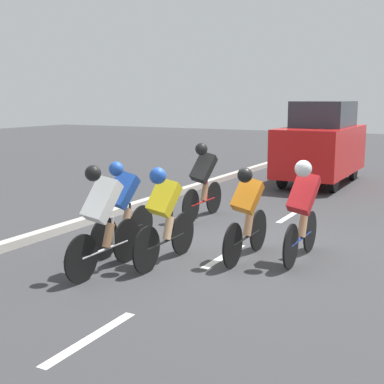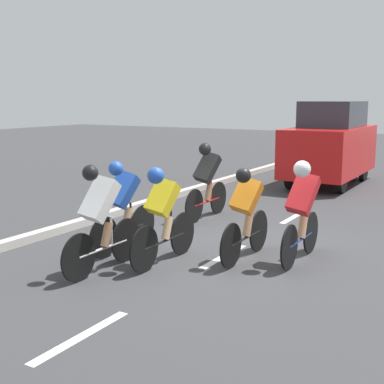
{
  "view_description": "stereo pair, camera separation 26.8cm",
  "coord_description": "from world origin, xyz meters",
  "views": [
    {
      "loc": [
        -3.27,
        7.68,
        2.38
      ],
      "look_at": [
        0.56,
        0.53,
        0.95
      ],
      "focal_mm": 50.0,
      "sensor_mm": 36.0,
      "label": 1
    },
    {
      "loc": [
        -3.51,
        7.55,
        2.38
      ],
      "look_at": [
        0.56,
        0.53,
        0.95
      ],
      "focal_mm": 50.0,
      "sensor_mm": 36.0,
      "label": 2
    }
  ],
  "objects": [
    {
      "name": "cyclist_white",
      "position": [
        1.11,
        2.05,
        0.8
      ],
      "size": [
        0.4,
        1.67,
        1.53
      ],
      "color": "black",
      "rests_on": "ground"
    },
    {
      "name": "ground_plane",
      "position": [
        0.0,
        0.0,
        0.0
      ],
      "size": [
        60.0,
        60.0,
        0.0
      ],
      "primitive_type": "plane",
      "color": "#38383A"
    },
    {
      "name": "lane_stripe_near",
      "position": [
        0.0,
        3.73,
        0.0
      ],
      "size": [
        0.12,
        1.4,
        0.01
      ],
      "primitive_type": "cube",
      "color": "white",
      "rests_on": "ground"
    },
    {
      "name": "cyclist_orange",
      "position": [
        -0.37,
        0.56,
        0.75
      ],
      "size": [
        0.41,
        1.65,
        1.42
      ],
      "color": "black",
      "rests_on": "ground"
    },
    {
      "name": "curb",
      "position": [
        3.2,
        0.53,
        0.07
      ],
      "size": [
        0.2,
        27.19,
        0.14
      ],
      "primitive_type": "cube",
      "color": "#B7B2A8",
      "rests_on": "ground"
    },
    {
      "name": "support_car",
      "position": [
        0.56,
        -7.11,
        1.13
      ],
      "size": [
        1.7,
        3.86,
        2.29
      ],
      "color": "black",
      "rests_on": "ground"
    },
    {
      "name": "lane_stripe_mid",
      "position": [
        0.0,
        0.53,
        0.0
      ],
      "size": [
        0.12,
        1.4,
        0.01
      ],
      "primitive_type": "cube",
      "color": "white",
      "rests_on": "ground"
    },
    {
      "name": "lane_stripe_far",
      "position": [
        0.0,
        -2.67,
        0.0
      ],
      "size": [
        0.12,
        1.4,
        0.01
      ],
      "primitive_type": "cube",
      "color": "white",
      "rests_on": "ground"
    },
    {
      "name": "cyclist_black",
      "position": [
        1.44,
        -1.59,
        0.82
      ],
      "size": [
        0.44,
        1.68,
        1.54
      ],
      "color": "black",
      "rests_on": "ground"
    },
    {
      "name": "cyclist_red",
      "position": [
        -1.11,
        0.24,
        0.82
      ],
      "size": [
        0.41,
        1.61,
        1.53
      ],
      "color": "black",
      "rests_on": "ground"
    },
    {
      "name": "cyclist_blue",
      "position": [
        1.47,
        1.09,
        0.77
      ],
      "size": [
        0.43,
        1.65,
        1.46
      ],
      "color": "black",
      "rests_on": "ground"
    },
    {
      "name": "cyclist_yellow",
      "position": [
        0.58,
        1.32,
        0.77
      ],
      "size": [
        0.4,
        1.68,
        1.45
      ],
      "color": "black",
      "rests_on": "ground"
    }
  ]
}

